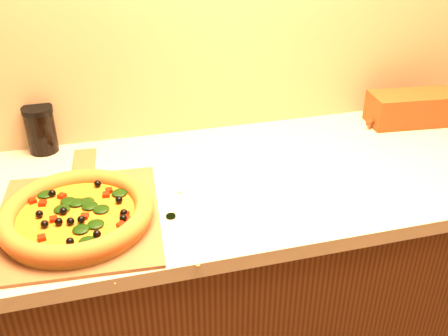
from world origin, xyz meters
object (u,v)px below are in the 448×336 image
at_px(pizza_peel, 79,215).
at_px(pizza, 77,214).
at_px(rolling_pin, 390,109).
at_px(dark_jar, 41,129).

bearing_deg(pizza_peel, pizza, -87.75).
height_order(pizza_peel, rolling_pin, rolling_pin).
xyz_separation_m(pizza, dark_jar, (-0.09, 0.42, 0.04)).
distance_m(pizza, dark_jar, 0.44).
relative_size(pizza, dark_jar, 2.52).
height_order(pizza, rolling_pin, pizza).
bearing_deg(pizza, rolling_pin, 20.03).
xyz_separation_m(pizza_peel, dark_jar, (-0.10, 0.39, 0.07)).
bearing_deg(pizza_peel, dark_jar, 108.07).
bearing_deg(rolling_pin, pizza_peel, -161.73).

